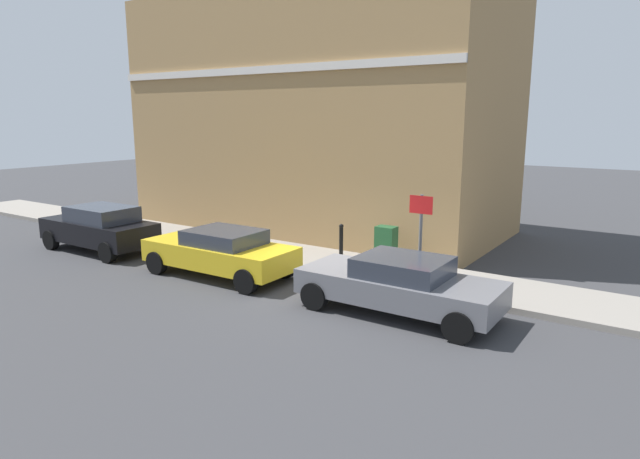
{
  "coord_description": "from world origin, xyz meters",
  "views": [
    {
      "loc": [
        -11.13,
        -7.04,
        4.3
      ],
      "look_at": [
        1.28,
        1.3,
        1.2
      ],
      "focal_mm": 30.76,
      "sensor_mm": 36.0,
      "label": 1
    }
  ],
  "objects_px": {
    "bollard_near_cabinet": "(341,240)",
    "street_sign": "(421,226)",
    "car_black": "(100,228)",
    "car_grey": "(399,284)",
    "car_yellow": "(221,251)",
    "utility_cabinet": "(386,248)"
  },
  "relations": [
    {
      "from": "bollard_near_cabinet",
      "to": "street_sign",
      "type": "xyz_separation_m",
      "value": [
        -1.25,
        -3.05,
        0.96
      ]
    },
    {
      "from": "car_black",
      "to": "bollard_near_cabinet",
      "type": "bearing_deg",
      "value": -156.91
    },
    {
      "from": "car_grey",
      "to": "car_yellow",
      "type": "distance_m",
      "value": 5.32
    },
    {
      "from": "bollard_near_cabinet",
      "to": "car_yellow",
      "type": "bearing_deg",
      "value": 146.35
    },
    {
      "from": "car_grey",
      "to": "utility_cabinet",
      "type": "height_order",
      "value": "utility_cabinet"
    },
    {
      "from": "utility_cabinet",
      "to": "bollard_near_cabinet",
      "type": "relative_size",
      "value": 1.11
    },
    {
      "from": "bollard_near_cabinet",
      "to": "utility_cabinet",
      "type": "bearing_deg",
      "value": -93.73
    },
    {
      "from": "car_yellow",
      "to": "car_grey",
      "type": "bearing_deg",
      "value": 179.73
    },
    {
      "from": "car_grey",
      "to": "car_black",
      "type": "distance_m",
      "value": 10.57
    },
    {
      "from": "car_black",
      "to": "utility_cabinet",
      "type": "height_order",
      "value": "car_black"
    },
    {
      "from": "car_grey",
      "to": "car_black",
      "type": "xyz_separation_m",
      "value": [
        -0.16,
        10.57,
        0.09
      ]
    },
    {
      "from": "bollard_near_cabinet",
      "to": "street_sign",
      "type": "distance_m",
      "value": 3.43
    },
    {
      "from": "street_sign",
      "to": "car_black",
      "type": "bearing_deg",
      "value": 100.17
    },
    {
      "from": "utility_cabinet",
      "to": "car_yellow",
      "type": "bearing_deg",
      "value": 129.4
    },
    {
      "from": "car_grey",
      "to": "car_yellow",
      "type": "xyz_separation_m",
      "value": [
        -0.07,
        5.32,
        0.01
      ]
    },
    {
      "from": "car_grey",
      "to": "car_black",
      "type": "bearing_deg",
      "value": 0.77
    },
    {
      "from": "car_black",
      "to": "street_sign",
      "type": "bearing_deg",
      "value": -169.88
    },
    {
      "from": "car_black",
      "to": "bollard_near_cabinet",
      "type": "relative_size",
      "value": 3.95
    },
    {
      "from": "utility_cabinet",
      "to": "street_sign",
      "type": "distance_m",
      "value": 2.14
    },
    {
      "from": "car_black",
      "to": "utility_cabinet",
      "type": "relative_size",
      "value": 3.57
    },
    {
      "from": "utility_cabinet",
      "to": "street_sign",
      "type": "xyz_separation_m",
      "value": [
        -1.15,
        -1.51,
        0.98
      ]
    },
    {
      "from": "car_yellow",
      "to": "street_sign",
      "type": "height_order",
      "value": "street_sign"
    }
  ]
}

